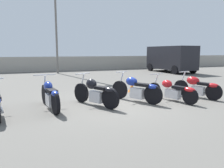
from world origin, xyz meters
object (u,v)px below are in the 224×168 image
at_px(motorcycle_slot_3, 137,89).
at_px(motorcycle_slot_5, 197,87).
at_px(light_pole_right, 55,7).
at_px(traffic_cone_near, 132,88).
at_px(motorcycle_slot_1, 50,95).
at_px(motorcycle_slot_2, 96,92).
at_px(motorcycle_slot_4, 173,91).
at_px(parked_van, 171,58).

height_order(motorcycle_slot_3, motorcycle_slot_5, motorcycle_slot_3).
relative_size(light_pole_right, traffic_cone_near, 24.76).
bearing_deg(motorcycle_slot_5, light_pole_right, 89.82).
relative_size(motorcycle_slot_1, motorcycle_slot_5, 1.09).
bearing_deg(motorcycle_slot_2, motorcycle_slot_3, -24.28).
height_order(light_pole_right, motorcycle_slot_4, light_pole_right).
distance_m(motorcycle_slot_3, parked_van, 11.95).
relative_size(light_pole_right, parked_van, 1.92).
xyz_separation_m(motorcycle_slot_1, motorcycle_slot_5, (5.47, -0.28, -0.02)).
bearing_deg(motorcycle_slot_5, parked_van, 41.03).
height_order(motorcycle_slot_2, motorcycle_slot_5, motorcycle_slot_2).
xyz_separation_m(light_pole_right, motorcycle_slot_2, (-0.25, -11.36, -4.75)).
bearing_deg(motorcycle_slot_4, motorcycle_slot_2, 158.10).
height_order(motorcycle_slot_2, traffic_cone_near, motorcycle_slot_2).
xyz_separation_m(light_pole_right, traffic_cone_near, (1.95, -9.59, -5.01)).
distance_m(motorcycle_slot_3, traffic_cone_near, 1.88).
bearing_deg(motorcycle_slot_4, motorcycle_slot_3, 148.56).
xyz_separation_m(motorcycle_slot_1, traffic_cone_near, (3.64, 1.69, -0.26)).
distance_m(motorcycle_slot_3, motorcycle_slot_4, 1.32).
distance_m(light_pole_right, motorcycle_slot_2, 12.32).
height_order(motorcycle_slot_2, parked_van, parked_van).
height_order(motorcycle_slot_1, motorcycle_slot_2, motorcycle_slot_2).
bearing_deg(motorcycle_slot_3, motorcycle_slot_2, 154.82).
relative_size(motorcycle_slot_2, motorcycle_slot_4, 0.90).
height_order(light_pole_right, motorcycle_slot_1, light_pole_right).
xyz_separation_m(motorcycle_slot_5, traffic_cone_near, (-1.83, 1.97, -0.24)).
bearing_deg(motorcycle_slot_2, parked_van, 17.55).
xyz_separation_m(light_pole_right, motorcycle_slot_1, (-1.69, -11.28, -4.75)).
relative_size(motorcycle_slot_2, motorcycle_slot_3, 0.98).
distance_m(motorcycle_slot_4, parked_van, 11.45).
bearing_deg(parked_van, motorcycle_slot_1, -143.71).
height_order(motorcycle_slot_4, parked_van, parked_van).
bearing_deg(motorcycle_slot_1, traffic_cone_near, 17.52).
bearing_deg(motorcycle_slot_4, motorcycle_slot_1, 159.20).
height_order(motorcycle_slot_5, traffic_cone_near, motorcycle_slot_5).
distance_m(motorcycle_slot_1, motorcycle_slot_2, 1.44).
xyz_separation_m(light_pole_right, motorcycle_slot_5, (3.78, -11.55, -4.77)).
distance_m(motorcycle_slot_1, parked_van, 14.07).
bearing_deg(parked_van, light_pole_right, 162.48).
bearing_deg(parked_van, motorcycle_slot_4, -128.56).
relative_size(motorcycle_slot_1, parked_van, 0.44).
bearing_deg(motorcycle_slot_5, motorcycle_slot_4, 167.63).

